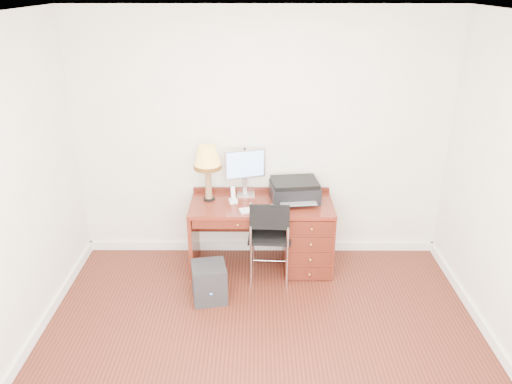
{
  "coord_description": "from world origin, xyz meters",
  "views": [
    {
      "loc": [
        -0.04,
        -3.36,
        2.93
      ],
      "look_at": [
        -0.06,
        1.2,
        0.97
      ],
      "focal_mm": 35.0,
      "sensor_mm": 36.0,
      "label": 1
    }
  ],
  "objects_px": {
    "desk": "(291,232)",
    "printer": "(295,190)",
    "monitor": "(246,167)",
    "leg_lamp": "(207,161)",
    "phone": "(233,198)",
    "chair": "(270,232)",
    "equipment_box": "(209,282)"
  },
  "relations": [
    {
      "from": "monitor",
      "to": "equipment_box",
      "type": "relative_size",
      "value": 1.35
    },
    {
      "from": "phone",
      "to": "equipment_box",
      "type": "distance_m",
      "value": 0.92
    },
    {
      "from": "desk",
      "to": "printer",
      "type": "xyz_separation_m",
      "value": [
        0.03,
        0.09,
        0.45
      ]
    },
    {
      "from": "monitor",
      "to": "leg_lamp",
      "type": "distance_m",
      "value": 0.43
    },
    {
      "from": "printer",
      "to": "leg_lamp",
      "type": "height_order",
      "value": "leg_lamp"
    },
    {
      "from": "equipment_box",
      "to": "leg_lamp",
      "type": "bearing_deg",
      "value": 82.71
    },
    {
      "from": "phone",
      "to": "monitor",
      "type": "bearing_deg",
      "value": 45.2
    },
    {
      "from": "desk",
      "to": "phone",
      "type": "relative_size",
      "value": 8.47
    },
    {
      "from": "desk",
      "to": "phone",
      "type": "height_order",
      "value": "phone"
    },
    {
      "from": "chair",
      "to": "equipment_box",
      "type": "height_order",
      "value": "chair"
    },
    {
      "from": "desk",
      "to": "equipment_box",
      "type": "bearing_deg",
      "value": -142.88
    },
    {
      "from": "monitor",
      "to": "chair",
      "type": "bearing_deg",
      "value": -80.32
    },
    {
      "from": "monitor",
      "to": "desk",
      "type": "bearing_deg",
      "value": -42.6
    },
    {
      "from": "printer",
      "to": "equipment_box",
      "type": "distance_m",
      "value": 1.31
    },
    {
      "from": "printer",
      "to": "desk",
      "type": "bearing_deg",
      "value": -113.26
    },
    {
      "from": "leg_lamp",
      "to": "phone",
      "type": "relative_size",
      "value": 3.38
    },
    {
      "from": "monitor",
      "to": "equipment_box",
      "type": "bearing_deg",
      "value": -127.91
    },
    {
      "from": "chair",
      "to": "equipment_box",
      "type": "relative_size",
      "value": 2.44
    },
    {
      "from": "printer",
      "to": "phone",
      "type": "bearing_deg",
      "value": -179.88
    },
    {
      "from": "leg_lamp",
      "to": "chair",
      "type": "distance_m",
      "value": 0.98
    },
    {
      "from": "desk",
      "to": "printer",
      "type": "relative_size",
      "value": 2.78
    },
    {
      "from": "leg_lamp",
      "to": "chair",
      "type": "height_order",
      "value": "leg_lamp"
    },
    {
      "from": "desk",
      "to": "equipment_box",
      "type": "height_order",
      "value": "desk"
    },
    {
      "from": "phone",
      "to": "desk",
      "type": "bearing_deg",
      "value": -16.66
    },
    {
      "from": "desk",
      "to": "chair",
      "type": "distance_m",
      "value": 0.4
    },
    {
      "from": "equipment_box",
      "to": "chair",
      "type": "bearing_deg",
      "value": 19.39
    },
    {
      "from": "phone",
      "to": "equipment_box",
      "type": "xyz_separation_m",
      "value": [
        -0.22,
        -0.65,
        -0.61
      ]
    },
    {
      "from": "desk",
      "to": "leg_lamp",
      "type": "height_order",
      "value": "leg_lamp"
    },
    {
      "from": "chair",
      "to": "equipment_box",
      "type": "bearing_deg",
      "value": -146.39
    },
    {
      "from": "leg_lamp",
      "to": "phone",
      "type": "bearing_deg",
      "value": -15.65
    },
    {
      "from": "leg_lamp",
      "to": "phone",
      "type": "height_order",
      "value": "leg_lamp"
    },
    {
      "from": "monitor",
      "to": "phone",
      "type": "relative_size",
      "value": 2.87
    }
  ]
}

